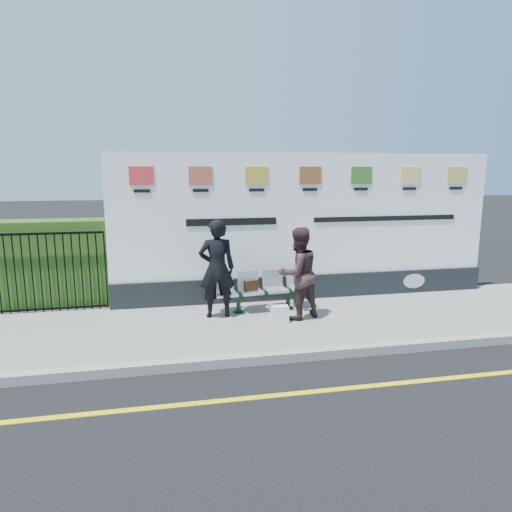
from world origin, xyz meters
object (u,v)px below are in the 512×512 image
at_px(woman_left, 217,269).
at_px(woman_right, 298,273).
at_px(billboard, 308,236).
at_px(bench, 264,300).

xyz_separation_m(woman_left, woman_right, (1.42, -0.37, -0.07)).
xyz_separation_m(billboard, woman_left, (-2.01, -0.93, -0.40)).
distance_m(woman_left, woman_right, 1.47).
height_order(bench, woman_left, woman_left).
bearing_deg(bench, billboard, 28.63).
distance_m(bench, woman_right, 0.99).
xyz_separation_m(billboard, woman_right, (-0.59, -1.30, -0.47)).
bearing_deg(billboard, bench, -146.22).
bearing_deg(woman_right, billboard, -134.91).
relative_size(bench, woman_right, 1.14).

